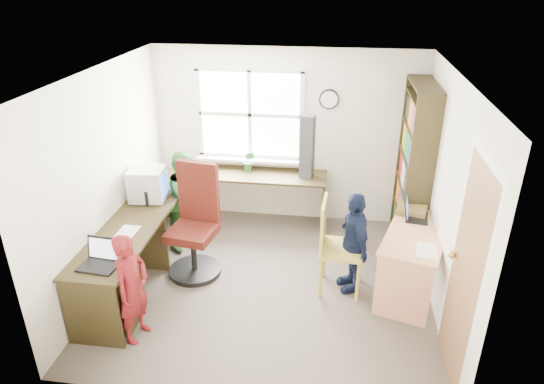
# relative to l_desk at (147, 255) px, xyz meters

# --- Properties ---
(room) EXTENTS (3.64, 3.44, 2.44)m
(room) POSITION_rel_l_desk_xyz_m (1.32, 0.38, 0.76)
(room) COLOR #4D443C
(room) RESTS_ON ground
(l_desk) EXTENTS (2.38, 2.95, 0.75)m
(l_desk) POSITION_rel_l_desk_xyz_m (0.00, 0.00, 0.00)
(l_desk) COLOR #332A14
(l_desk) RESTS_ON ground
(right_desk) EXTENTS (0.94, 1.40, 0.74)m
(right_desk) POSITION_rel_l_desk_xyz_m (2.90, 0.43, 0.08)
(right_desk) COLOR #ECA176
(right_desk) RESTS_ON ground
(bookshelf) EXTENTS (0.30, 1.02, 2.10)m
(bookshelf) POSITION_rel_l_desk_xyz_m (2.96, 1.47, 0.55)
(bookshelf) COLOR #332A14
(bookshelf) RESTS_ON ground
(swivel_chair) EXTENTS (0.71, 0.71, 1.33)m
(swivel_chair) POSITION_rel_l_desk_xyz_m (0.42, 0.47, 0.12)
(swivel_chair) COLOR black
(swivel_chair) RESTS_ON ground
(wooden_chair) EXTENTS (0.49, 0.49, 1.09)m
(wooden_chair) POSITION_rel_l_desk_xyz_m (2.02, 0.31, 0.13)
(wooden_chair) COLOR gold
(wooden_chair) RESTS_ON ground
(crt_monitor) EXTENTS (0.44, 0.40, 0.40)m
(crt_monitor) POSITION_rel_l_desk_xyz_m (-0.22, 0.75, 0.50)
(crt_monitor) COLOR silver
(crt_monitor) RESTS_ON l_desk
(laptop_left) EXTENTS (0.38, 0.32, 0.24)m
(laptop_left) POSITION_rel_l_desk_xyz_m (-0.17, -0.65, 0.35)
(laptop_left) COLOR black
(laptop_left) RESTS_ON l_desk
(laptop_right) EXTENTS (0.32, 0.36, 0.23)m
(laptop_right) POSITION_rel_l_desk_xyz_m (2.88, 0.74, 0.34)
(laptop_right) COLOR black
(laptop_right) RESTS_ON right_desk
(speaker_a) EXTENTS (0.11, 0.11, 0.19)m
(speaker_a) POSITION_rel_l_desk_xyz_m (-0.20, 0.61, 0.39)
(speaker_a) COLOR black
(speaker_a) RESTS_ON l_desk
(speaker_b) EXTENTS (0.12, 0.12, 0.19)m
(speaker_b) POSITION_rel_l_desk_xyz_m (-0.20, 1.15, 0.39)
(speaker_b) COLOR black
(speaker_b) RESTS_ON l_desk
(cd_tower) EXTENTS (0.20, 0.18, 0.85)m
(cd_tower) POSITION_rel_l_desk_xyz_m (1.61, 1.70, 0.72)
(cd_tower) COLOR black
(cd_tower) RESTS_ON l_desk
(game_box) EXTENTS (0.39, 0.39, 0.06)m
(game_box) POSITION_rel_l_desk_xyz_m (2.89, 0.88, 0.32)
(game_box) COLOR red
(game_box) RESTS_ON right_desk
(paper_a) EXTENTS (0.20, 0.29, 0.00)m
(paper_a) POSITION_rel_l_desk_xyz_m (-0.17, -0.04, 0.30)
(paper_a) COLOR silver
(paper_a) RESTS_ON l_desk
(paper_b) EXTENTS (0.25, 0.33, 0.00)m
(paper_b) POSITION_rel_l_desk_xyz_m (2.95, 0.03, 0.29)
(paper_b) COLOR silver
(paper_b) RESTS_ON right_desk
(potted_plant) EXTENTS (0.18, 0.15, 0.29)m
(potted_plant) POSITION_rel_l_desk_xyz_m (0.81, 1.79, 0.44)
(potted_plant) COLOR #317C42
(potted_plant) RESTS_ON l_desk
(person_red) EXTENTS (0.35, 0.46, 1.14)m
(person_red) POSITION_rel_l_desk_xyz_m (0.15, -0.75, 0.11)
(person_red) COLOR maroon
(person_red) RESTS_ON ground
(person_green) EXTENTS (0.64, 0.73, 1.28)m
(person_green) POSITION_rel_l_desk_xyz_m (0.15, 1.04, 0.18)
(person_green) COLOR #2A692A
(person_green) RESTS_ON ground
(person_navy) EXTENTS (0.48, 0.75, 1.18)m
(person_navy) POSITION_rel_l_desk_xyz_m (2.23, 0.35, 0.13)
(person_navy) COLOR #121B38
(person_navy) RESTS_ON ground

